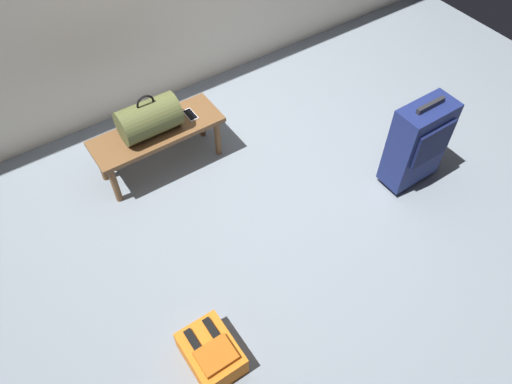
# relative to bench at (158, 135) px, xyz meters

# --- Properties ---
(ground_plane) EXTENTS (6.60, 6.60, 0.00)m
(ground_plane) POSITION_rel_bench_xyz_m (0.49, -0.78, -0.33)
(ground_plane) COLOR slate
(bench) EXTENTS (1.00, 0.36, 0.39)m
(bench) POSITION_rel_bench_xyz_m (0.00, 0.00, 0.00)
(bench) COLOR brown
(bench) RESTS_ON ground
(duffel_bag_olive) EXTENTS (0.44, 0.26, 0.34)m
(duffel_bag_olive) POSITION_rel_bench_xyz_m (-0.04, 0.00, 0.19)
(duffel_bag_olive) COLOR #51562D
(duffel_bag_olive) RESTS_ON bench
(cell_phone) EXTENTS (0.07, 0.14, 0.01)m
(cell_phone) POSITION_rel_bench_xyz_m (0.29, -0.00, 0.06)
(cell_phone) COLOR silver
(cell_phone) RESTS_ON bench
(suitcase_upright_navy) EXTENTS (0.44, 0.25, 0.76)m
(suitcase_upright_navy) POSITION_rel_bench_xyz_m (1.51, -1.19, 0.06)
(suitcase_upright_navy) COLOR navy
(suitcase_upright_navy) RESTS_ON ground
(backpack_orange) EXTENTS (0.28, 0.38, 0.21)m
(backpack_orange) POSITION_rel_bench_xyz_m (-0.49, -1.58, -0.23)
(backpack_orange) COLOR orange
(backpack_orange) RESTS_ON ground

